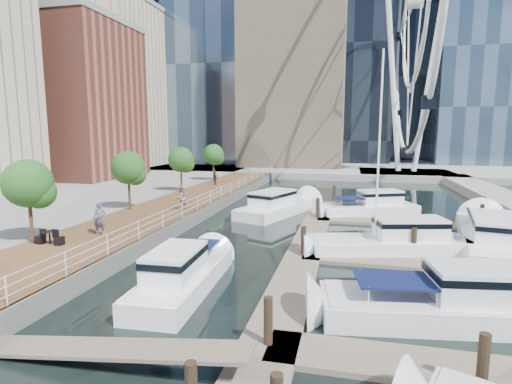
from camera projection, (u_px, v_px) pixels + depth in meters
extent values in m
plane|color=black|center=(203.00, 313.00, 15.60)|extent=(520.00, 520.00, 0.00)
cube|color=brown|center=(164.00, 214.00, 32.00)|extent=(6.00, 60.00, 1.00)
cube|color=#595954|center=(199.00, 216.00, 31.32)|extent=(0.25, 60.00, 1.00)
cube|color=gray|center=(330.00, 156.00, 113.73)|extent=(200.00, 114.00, 1.00)
cube|color=gray|center=(406.00, 175.00, 62.42)|extent=(14.00, 12.00, 1.00)
cube|color=#6D6051|center=(307.00, 246.00, 24.53)|extent=(2.00, 32.00, 0.20)
cube|color=#6D6051|center=(470.00, 372.00, 11.62)|extent=(12.00, 2.00, 0.20)
cube|color=#6D6051|center=(416.00, 263.00, 21.25)|extent=(12.00, 2.00, 0.20)
cube|color=#6D6051|center=(395.00, 223.00, 30.88)|extent=(12.00, 2.00, 0.20)
cube|color=brown|center=(81.00, 103.00, 53.50)|extent=(12.00, 14.00, 20.00)
cube|color=#BCAD8E|center=(109.00, 86.00, 69.68)|extent=(14.00, 16.00, 28.00)
cylinder|color=white|center=(393.00, 86.00, 61.00)|extent=(0.80, 0.80, 26.00)
cylinder|color=white|center=(428.00, 86.00, 59.87)|extent=(0.80, 0.80, 26.00)
torus|color=white|center=(415.00, 2.00, 58.67)|extent=(0.70, 44.70, 44.70)
cylinder|color=#3F2B1C|center=(31.00, 222.00, 21.70)|extent=(0.20, 0.20, 2.40)
sphere|color=#265B1E|center=(28.00, 183.00, 21.40)|extent=(2.60, 2.60, 2.60)
cylinder|color=#3F2B1C|center=(129.00, 194.00, 31.33)|extent=(0.20, 0.20, 2.40)
sphere|color=#265B1E|center=(128.00, 168.00, 31.02)|extent=(2.60, 2.60, 2.60)
cylinder|color=#3F2B1C|center=(181.00, 180.00, 40.96)|extent=(0.20, 0.20, 2.40)
sphere|color=#265B1E|center=(181.00, 159.00, 40.65)|extent=(2.60, 2.60, 2.60)
cylinder|color=#3F2B1C|center=(214.00, 171.00, 50.59)|extent=(0.20, 0.20, 2.40)
sphere|color=#265B1E|center=(213.00, 154.00, 50.28)|extent=(2.60, 2.60, 2.60)
imported|color=#4C4F65|center=(100.00, 219.00, 23.52)|extent=(0.82, 0.66, 1.94)
imported|color=#9C746C|center=(181.00, 198.00, 31.26)|extent=(1.00, 1.11, 1.87)
imported|color=#343841|center=(215.00, 178.00, 46.52)|extent=(0.99, 0.84, 1.60)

